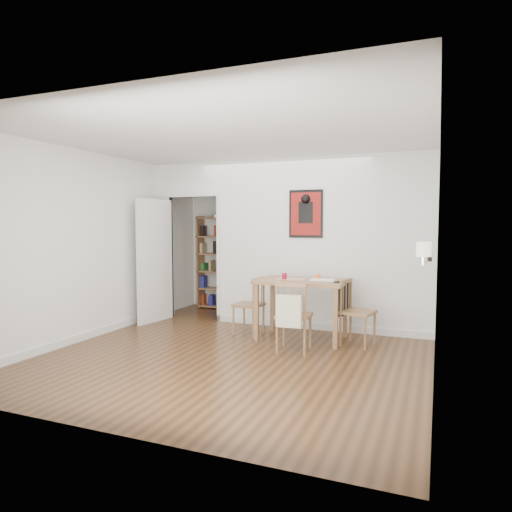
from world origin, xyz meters
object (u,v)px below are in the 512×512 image
at_px(orange_fruit, 318,277).
at_px(ceramic_jar_b, 424,257).
at_px(notebook, 323,280).
at_px(chair_left, 249,305).
at_px(dining_table, 302,287).
at_px(red_glass, 284,276).
at_px(bookshelf, 217,263).
at_px(ceramic_jar_a, 428,257).
at_px(chair_front, 294,316).
at_px(fireplace, 427,309).
at_px(mantel_lamp, 424,251).
at_px(chair_right, 356,311).

relative_size(orange_fruit, ceramic_jar_b, 0.78).
bearing_deg(notebook, chair_left, -178.63).
xyz_separation_m(orange_fruit, notebook, (0.09, -0.10, -0.03)).
distance_m(dining_table, chair_left, 0.86).
xyz_separation_m(chair_left, red_glass, (0.57, -0.06, 0.46)).
height_order(red_glass, ceramic_jar_b, ceramic_jar_b).
bearing_deg(orange_fruit, bookshelf, 146.55).
xyz_separation_m(orange_fruit, ceramic_jar_b, (1.39, -0.34, 0.34)).
relative_size(red_glass, ceramic_jar_a, 0.80).
distance_m(chair_front, fireplace, 1.57).
distance_m(chair_left, ceramic_jar_b, 2.52).
xyz_separation_m(chair_front, orange_fruit, (0.11, 0.77, 0.41)).
bearing_deg(notebook, mantel_lamp, -33.36).
distance_m(chair_front, ceramic_jar_b, 1.73).
bearing_deg(dining_table, red_glass, -167.16).
height_order(chair_front, notebook, chair_front).
height_order(chair_left, notebook, notebook).
bearing_deg(dining_table, ceramic_jar_b, -7.57).
distance_m(notebook, mantel_lamp, 1.64).
bearing_deg(mantel_lamp, red_glass, 157.02).
bearing_deg(chair_right, ceramic_jar_b, -10.93).
relative_size(fireplace, ceramic_jar_a, 11.32).
bearing_deg(red_glass, fireplace, -12.24).
distance_m(red_glass, ceramic_jar_a, 1.91).
xyz_separation_m(dining_table, chair_front, (0.08, -0.64, -0.28)).
height_order(chair_right, bookshelf, bookshelf).
xyz_separation_m(chair_left, bookshelf, (-1.37, 1.68, 0.44)).
relative_size(orange_fruit, mantel_lamp, 0.30).
height_order(mantel_lamp, ceramic_jar_b, mantel_lamp).
bearing_deg(chair_right, orange_fruit, 162.02).
bearing_deg(bookshelf, dining_table, -38.00).
distance_m(orange_fruit, ceramic_jar_a, 1.54).
bearing_deg(fireplace, ceramic_jar_a, 93.25).
distance_m(fireplace, red_glass, 1.93).
bearing_deg(chair_right, chair_front, -139.16).
height_order(mantel_lamp, ceramic_jar_a, mantel_lamp).
height_order(ceramic_jar_a, ceramic_jar_b, ceramic_jar_a).
distance_m(ceramic_jar_a, ceramic_jar_b, 0.12).
xyz_separation_m(fireplace, ceramic_jar_a, (-0.01, 0.13, 0.60)).
bearing_deg(red_glass, chair_right, 0.09).
bearing_deg(bookshelf, chair_right, -30.79).
xyz_separation_m(chair_front, red_glass, (-0.32, 0.58, 0.42)).
distance_m(chair_left, fireplace, 2.49).
bearing_deg(notebook, chair_front, -106.62).
height_order(fireplace, red_glass, fireplace).
relative_size(chair_left, bookshelf, 0.48).
xyz_separation_m(chair_left, ceramic_jar_b, (2.38, -0.22, 0.79)).
xyz_separation_m(mantel_lamp, ceramic_jar_a, (0.03, 0.50, -0.10)).
bearing_deg(ceramic_jar_b, dining_table, 172.43).
bearing_deg(orange_fruit, chair_left, -172.97).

